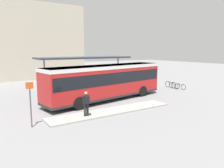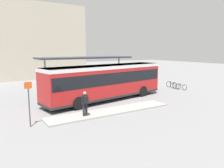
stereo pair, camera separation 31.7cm
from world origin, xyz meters
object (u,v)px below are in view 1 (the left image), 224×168
Objects in this scene: bicycle_blue at (180,86)px; potted_planter_near_shelter at (63,91)px; city_bus at (107,80)px; bicycle_black at (170,84)px; pedestrian_waiting at (86,102)px; bicycle_green at (174,86)px; platform_sign at (30,103)px.

potted_planter_near_shelter is (-13.61, 2.66, 0.40)m from bicycle_blue.
city_bus is 8.09× the size of bicycle_blue.
city_bus is at bearing -80.15° from bicycle_black.
potted_planter_near_shelter is at bearing -0.48° from pedestrian_waiting.
city_bus is at bearing -76.74° from bicycle_green.
platform_sign is at bearing 94.59° from pedestrian_waiting.
bicycle_blue is 13.88m from potted_planter_near_shelter.
platform_sign reaches higher than potted_planter_near_shelter.
bicycle_black is (10.31, 1.51, -1.53)m from city_bus.
city_bus is 4.36m from potted_planter_near_shelter.
pedestrian_waiting is 1.11× the size of bicycle_green.
bicycle_blue is at bearing -68.48° from pedestrian_waiting.
platform_sign is (-18.06, -3.80, 1.22)m from bicycle_blue.
pedestrian_waiting is 15.32m from bicycle_black.
bicycle_black is at bearing -63.03° from pedestrian_waiting.
pedestrian_waiting is 14.85m from bicycle_green.
platform_sign reaches higher than bicycle_black.
bicycle_black reaches higher than bicycle_blue.
bicycle_black is 0.63× the size of platform_sign.
bicycle_green is 18.35m from platform_sign.
city_bus is 10.22m from bicycle_green.
potted_planter_near_shelter reaches higher than bicycle_green.
bicycle_black is 1.26× the size of potted_planter_near_shelter.
platform_sign is at bearing -162.80° from city_bus.
bicycle_green is at bearing 14.38° from platform_sign.
city_bus is 10.54m from bicycle_black.
platform_sign is (-17.74, -4.55, 1.22)m from bicycle_green.
platform_sign is (-7.67, -3.78, -0.36)m from city_bus.
bicycle_green is at bearing -8.22° from potted_planter_near_shelter.
bicycle_black is (14.32, 5.40, -0.73)m from pedestrian_waiting.
bicycle_green is at bearing -156.49° from bicycle_blue.
city_bus is at bearing -39.57° from pedestrian_waiting.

